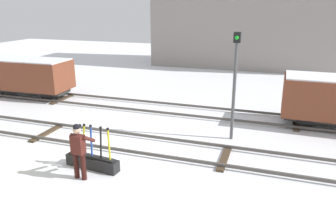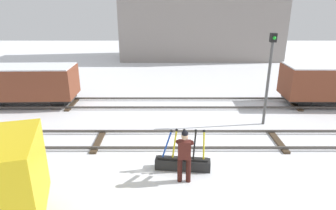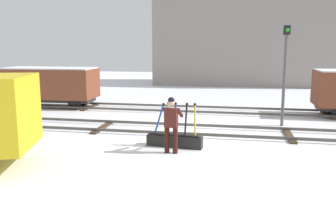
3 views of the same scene
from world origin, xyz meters
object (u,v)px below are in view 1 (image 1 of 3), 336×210
Objects in this scene: rail_worker at (79,148)px; freight_car_far_end at (27,75)px; signal_post at (235,76)px; switch_lever_frame at (92,160)px.

rail_worker is 10.37m from freight_car_far_end.
signal_post is 11.88m from freight_car_far_end.
rail_worker is 0.35× the size of freight_car_far_end.
rail_worker is 0.43× the size of signal_post.
freight_car_far_end is at bearing 147.21° from switch_lever_frame.
rail_worker is 5.97m from signal_post.
signal_post is 0.82× the size of freight_car_far_end.
signal_post is (3.79, 3.71, 2.18)m from switch_lever_frame.
freight_car_far_end is (-7.77, 6.87, 0.26)m from rail_worker.
rail_worker is (0.01, -0.66, 0.71)m from switch_lever_frame.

